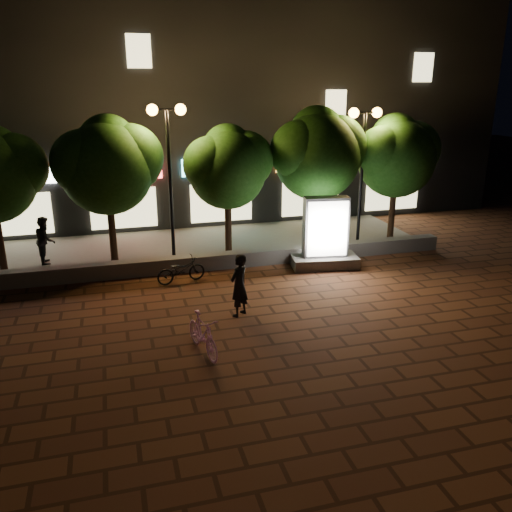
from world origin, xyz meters
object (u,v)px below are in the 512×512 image
object	(u,v)px
tree_right	(318,151)
street_lamp_right	(364,141)
tree_mid	(228,164)
tree_far_right	(397,153)
scooter_pink	(203,334)
pedestrian	(45,240)
rider	(239,285)
tree_left	(108,162)
street_lamp_left	(168,143)
ad_kiosk	(325,239)
scooter_parked	(181,270)

from	to	relation	value
tree_right	street_lamp_right	distance (m)	1.70
street_lamp_right	tree_mid	bearing A→B (deg)	176.96
tree_far_right	scooter_pink	world-z (taller)	tree_far_right
tree_mid	pedestrian	xyz separation A→B (m)	(-6.24, 0.39, -2.33)
rider	pedestrian	bearing A→B (deg)	-87.20
tree_left	street_lamp_right	world-z (taller)	street_lamp_right
tree_mid	street_lamp_left	size ratio (longest dim) A/B	0.87
tree_mid	street_lamp_right	bearing A→B (deg)	-3.04
tree_left	ad_kiosk	xyz separation A→B (m)	(6.75, -2.26, -2.49)
pedestrian	tree_left	bearing A→B (deg)	-104.69
scooter_pink	scooter_parked	xyz separation A→B (m)	(0.14, 4.63, -0.07)
scooter_parked	scooter_pink	bearing A→B (deg)	165.70
street_lamp_left	scooter_parked	distance (m)	4.24
scooter_pink	rider	world-z (taller)	rider
street_lamp_right	street_lamp_left	bearing A→B (deg)	180.00
rider	pedestrian	distance (m)	7.78
tree_far_right	scooter_pink	distance (m)	11.62
street_lamp_left	ad_kiosk	size ratio (longest dim) A/B	2.18
tree_far_right	street_lamp_right	world-z (taller)	street_lamp_right
tree_left	street_lamp_left	size ratio (longest dim) A/B	0.94
scooter_pink	pedestrian	size ratio (longest dim) A/B	0.99
street_lamp_right	tree_right	bearing A→B (deg)	170.90
street_lamp_left	scooter_pink	xyz separation A→B (m)	(-0.19, -6.83, -3.55)
street_lamp_left	scooter_pink	distance (m)	7.70
tree_mid	tree_far_right	world-z (taller)	tree_far_right
tree_far_right	ad_kiosk	bearing A→B (deg)	-148.95
tree_right	scooter_pink	size ratio (longest dim) A/B	3.17
street_lamp_left	pedestrian	xyz separation A→B (m)	(-4.19, 0.66, -3.15)
tree_right	ad_kiosk	bearing A→B (deg)	-103.75
tree_right	pedestrian	size ratio (longest dim) A/B	3.16
street_lamp_right	pedestrian	size ratio (longest dim) A/B	3.10
street_lamp_right	pedestrian	world-z (taller)	street_lamp_right
tree_mid	tree_right	bearing A→B (deg)	0.00
scooter_pink	tree_mid	bearing A→B (deg)	59.45
tree_left	tree_mid	distance (m)	4.00
rider	tree_left	bearing A→B (deg)	-100.20
scooter_pink	street_lamp_right	bearing A→B (deg)	30.49
tree_right	rider	xyz separation A→B (m)	(-4.24, -5.29, -2.71)
tree_left	scooter_pink	size ratio (longest dim) A/B	3.06
tree_left	scooter_parked	size ratio (longest dim) A/B	3.17
tree_mid	ad_kiosk	bearing A→B (deg)	-39.35
tree_left	tree_mid	size ratio (longest dim) A/B	1.09
pedestrian	street_lamp_right	bearing A→B (deg)	-98.10
tree_mid	street_lamp_left	xyz separation A→B (m)	(-2.05, -0.26, 0.81)
tree_left	tree_right	distance (m)	7.30
street_lamp_left	rider	xyz separation A→B (m)	(1.11, -5.03, -3.17)
tree_left	ad_kiosk	distance (m)	7.54
street_lamp_right	scooter_parked	xyz separation A→B (m)	(-7.05, -2.20, -3.49)
tree_left	pedestrian	xyz separation A→B (m)	(-2.25, 0.39, -2.56)
street_lamp_right	pedestrian	bearing A→B (deg)	176.64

